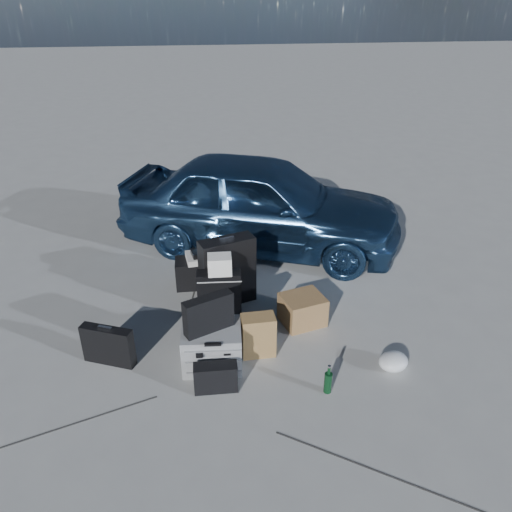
{
  "coord_description": "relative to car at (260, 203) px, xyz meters",
  "views": [
    {
      "loc": [
        -0.3,
        -3.39,
        2.95
      ],
      "look_at": [
        0.32,
        0.85,
        0.67
      ],
      "focal_mm": 35.0,
      "sensor_mm": 36.0,
      "label": 1
    }
  ],
  "objects": [
    {
      "name": "duffel_bag",
      "position": [
        -0.77,
        -0.9,
        -0.44
      ],
      "size": [
        0.65,
        0.29,
        0.32
      ],
      "primitive_type": "cube",
      "rotation": [
        0.0,
        0.0,
        -0.03
      ],
      "color": "black",
      "rests_on": "ground"
    },
    {
      "name": "car",
      "position": [
        0.0,
        0.0,
        0.0
      ],
      "size": [
        3.77,
        2.63,
        1.19
      ],
      "primitive_type": "imported",
      "rotation": [
        0.0,
        0.0,
        1.18
      ],
      "color": "#2F5785",
      "rests_on": "ground"
    },
    {
      "name": "pelican_case",
      "position": [
        -0.78,
        -2.27,
        -0.41
      ],
      "size": [
        0.55,
        0.46,
        0.37
      ],
      "primitive_type": "cube",
      "rotation": [
        0.0,
        0.0,
        -0.09
      ],
      "color": "#949698",
      "rests_on": "ground"
    },
    {
      "name": "kraft_bag",
      "position": [
        -0.36,
        -2.19,
        -0.4
      ],
      "size": [
        0.31,
        0.19,
        0.4
      ],
      "primitive_type": "cube",
      "rotation": [
        0.0,
        0.0,
        0.02
      ],
      "color": "#9A6D43",
      "rests_on": "ground"
    },
    {
      "name": "suitcase_left",
      "position": [
        -0.54,
        -1.28,
        -0.23
      ],
      "size": [
        0.61,
        0.37,
        0.74
      ],
      "primitive_type": "cube",
      "rotation": [
        0.0,
        0.0,
        0.31
      ],
      "color": "black",
      "rests_on": "ground"
    },
    {
      "name": "messenger_bag",
      "position": [
        -0.77,
        -2.6,
        -0.47
      ],
      "size": [
        0.37,
        0.15,
        0.25
      ],
      "primitive_type": "cube",
      "rotation": [
        0.0,
        0.0,
        -0.04
      ],
      "color": "black",
      "rests_on": "ground"
    },
    {
      "name": "white_carton",
      "position": [
        -0.64,
        -1.56,
        0.02
      ],
      "size": [
        0.24,
        0.19,
        0.18
      ],
      "primitive_type": "cube",
      "rotation": [
        0.0,
        0.0,
        -0.05
      ],
      "color": "white",
      "rests_on": "suitcase_right"
    },
    {
      "name": "briefcase",
      "position": [
        -1.69,
        -2.12,
        -0.41
      ],
      "size": [
        0.47,
        0.29,
        0.37
      ],
      "primitive_type": "cube",
      "rotation": [
        0.0,
        0.0,
        -0.41
      ],
      "color": "black",
      "rests_on": "ground"
    },
    {
      "name": "plastic_bag",
      "position": [
        0.79,
        -2.57,
        -0.52
      ],
      "size": [
        0.34,
        0.32,
        0.15
      ],
      "primitive_type": "ellipsoid",
      "rotation": [
        0.0,
        0.0,
        0.4
      ],
      "color": "silver",
      "rests_on": "ground"
    },
    {
      "name": "ground",
      "position": [
        -0.61,
        -2.4,
        -0.6
      ],
      "size": [
        60.0,
        60.0,
        0.0
      ],
      "primitive_type": "plane",
      "color": "#A3A49F",
      "rests_on": "ground"
    },
    {
      "name": "green_bottle",
      "position": [
        0.14,
        -2.77,
        -0.47
      ],
      "size": [
        0.07,
        0.07,
        0.26
      ],
      "primitive_type": "cylinder",
      "rotation": [
        0.0,
        0.0,
        -0.05
      ],
      "color": "black",
      "rests_on": "ground"
    },
    {
      "name": "laptop_bag",
      "position": [
        -0.8,
        -2.28,
        -0.06
      ],
      "size": [
        0.44,
        0.28,
        0.33
      ],
      "primitive_type": "cube",
      "rotation": [
        0.0,
        0.0,
        0.41
      ],
      "color": "black",
      "rests_on": "pelican_case"
    },
    {
      "name": "suitcase_right",
      "position": [
        -0.65,
        -1.55,
        -0.34
      ],
      "size": [
        0.45,
        0.19,
        0.52
      ],
      "primitive_type": "cube",
      "rotation": [
        0.0,
        0.0,
        -0.08
      ],
      "color": "black",
      "rests_on": "ground"
    },
    {
      "name": "flat_box_white",
      "position": [
        -0.77,
        -0.9,
        -0.24
      ],
      "size": [
        0.41,
        0.32,
        0.07
      ],
      "primitive_type": "cube",
      "rotation": [
        0.0,
        0.0,
        0.1
      ],
      "color": "white",
      "rests_on": "duffel_bag"
    },
    {
      "name": "cardboard_box",
      "position": [
        0.15,
        -1.77,
        -0.45
      ],
      "size": [
        0.47,
        0.44,
        0.3
      ],
      "primitive_type": "cube",
      "rotation": [
        0.0,
        0.0,
        0.25
      ],
      "color": "olive",
      "rests_on": "ground"
    },
    {
      "name": "flat_box_black",
      "position": [
        -0.78,
        -0.91,
        -0.18
      ],
      "size": [
        0.28,
        0.22,
        0.05
      ],
      "primitive_type": "cube",
      "rotation": [
        0.0,
        0.0,
        0.17
      ],
      "color": "black",
      "rests_on": "flat_box_white"
    }
  ]
}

